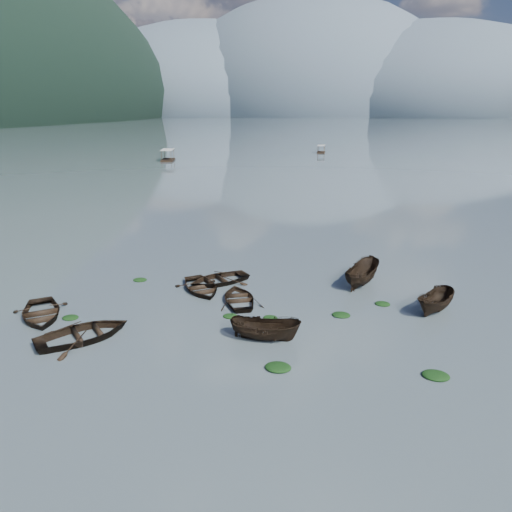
% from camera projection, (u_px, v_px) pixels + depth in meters
% --- Properties ---
extents(ground_plane, '(2400.00, 2400.00, 0.00)m').
position_uv_depth(ground_plane, '(207.00, 379.00, 20.41)').
color(ground_plane, '#475459').
extents(haze_mtn_a, '(520.00, 520.00, 280.00)m').
position_uv_depth(haze_mtn_a, '(209.00, 115.00, 907.82)').
color(haze_mtn_a, '#475666').
rests_on(haze_mtn_a, ground).
extents(haze_mtn_b, '(520.00, 520.00, 340.00)m').
position_uv_depth(haze_mtn_b, '(310.00, 116.00, 873.14)').
color(haze_mtn_b, '#475666').
rests_on(haze_mtn_b, ground).
extents(haze_mtn_c, '(520.00, 520.00, 260.00)m').
position_uv_depth(haze_mtn_c, '(419.00, 116.00, 838.45)').
color(haze_mtn_c, '#475666').
rests_on(haze_mtn_c, ground).
extents(rowboat_0, '(5.14, 5.43, 0.92)m').
position_uv_depth(rowboat_0, '(41.00, 317.00, 26.48)').
color(rowboat_0, black).
rests_on(rowboat_0, ground).
extents(rowboat_1, '(5.79, 5.79, 0.99)m').
position_uv_depth(rowboat_1, '(84.00, 339.00, 24.00)').
color(rowboat_1, black).
rests_on(rowboat_1, ground).
extents(rowboat_2, '(3.79, 1.46, 1.46)m').
position_uv_depth(rowboat_2, '(265.00, 339.00, 23.95)').
color(rowboat_2, black).
rests_on(rowboat_2, ground).
extents(rowboat_3, '(4.01, 4.64, 0.81)m').
position_uv_depth(rowboat_3, '(239.00, 301.00, 28.73)').
color(rowboat_3, black).
rests_on(rowboat_3, ground).
extents(rowboat_5, '(3.25, 3.95, 1.46)m').
position_uv_depth(rowboat_5, '(435.00, 311.00, 27.34)').
color(rowboat_5, black).
rests_on(rowboat_5, ground).
extents(rowboat_6, '(4.84, 5.16, 0.87)m').
position_uv_depth(rowboat_6, '(201.00, 290.00, 30.40)').
color(rowboat_6, black).
rests_on(rowboat_6, ground).
extents(rowboat_7, '(5.29, 5.18, 0.90)m').
position_uv_depth(rowboat_7, '(219.00, 283.00, 31.80)').
color(rowboat_7, black).
rests_on(rowboat_7, ground).
extents(rowboat_8, '(3.18, 4.69, 1.69)m').
position_uv_depth(rowboat_8, '(361.00, 284.00, 31.62)').
color(rowboat_8, black).
rests_on(rowboat_8, ground).
extents(weed_clump_0, '(0.95, 0.78, 0.21)m').
position_uv_depth(weed_clump_0, '(71.00, 318.00, 26.35)').
color(weed_clump_0, black).
rests_on(weed_clump_0, ground).
extents(weed_clump_1, '(0.89, 0.71, 0.20)m').
position_uv_depth(weed_clump_1, '(230.00, 317.00, 26.55)').
color(weed_clump_1, black).
rests_on(weed_clump_1, ground).
extents(weed_clump_2, '(1.24, 1.00, 0.27)m').
position_uv_depth(weed_clump_2, '(278.00, 369.00, 21.24)').
color(weed_clump_2, black).
rests_on(weed_clump_2, ground).
extents(weed_clump_3, '(0.94, 0.79, 0.21)m').
position_uv_depth(weed_clump_3, '(383.00, 305.00, 28.21)').
color(weed_clump_3, black).
rests_on(weed_clump_3, ground).
extents(weed_clump_4, '(1.23, 0.97, 0.25)m').
position_uv_depth(weed_clump_4, '(436.00, 377.00, 20.59)').
color(weed_clump_4, black).
rests_on(weed_clump_4, ground).
extents(weed_clump_5, '(0.99, 0.80, 0.21)m').
position_uv_depth(weed_clump_5, '(140.00, 280.00, 32.18)').
color(weed_clump_5, black).
rests_on(weed_clump_5, ground).
extents(weed_clump_6, '(0.83, 0.69, 0.17)m').
position_uv_depth(weed_clump_6, '(270.00, 318.00, 26.38)').
color(weed_clump_6, black).
rests_on(weed_clump_6, ground).
extents(weed_clump_7, '(1.07, 0.86, 0.23)m').
position_uv_depth(weed_clump_7, '(341.00, 316.00, 26.67)').
color(weed_clump_7, black).
rests_on(weed_clump_7, ground).
extents(pontoon_left, '(4.22, 7.01, 2.51)m').
position_uv_depth(pontoon_left, '(168.00, 161.00, 107.20)').
color(pontoon_left, black).
rests_on(pontoon_left, ground).
extents(pontoon_centre, '(2.22, 5.19, 1.98)m').
position_uv_depth(pontoon_centre, '(321.00, 153.00, 126.67)').
color(pontoon_centre, black).
rests_on(pontoon_centre, ground).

